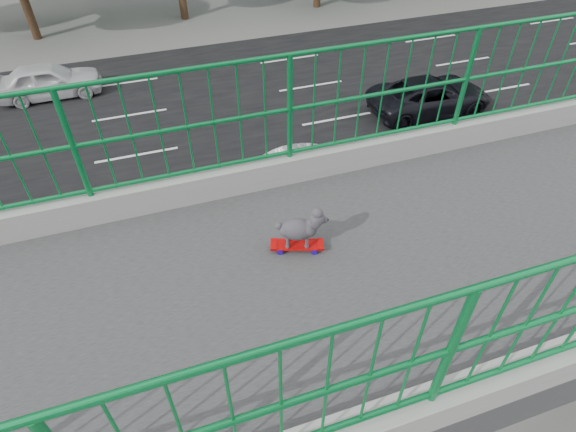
# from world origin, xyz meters

# --- Properties ---
(road) EXTENTS (18.00, 90.00, 0.02)m
(road) POSITION_xyz_m (-13.00, 0.00, 0.01)
(road) COLOR black
(road) RESTS_ON ground
(footbridge) EXTENTS (3.00, 24.00, 7.00)m
(footbridge) POSITION_xyz_m (0.00, 0.00, 5.22)
(footbridge) COLOR #2D2D2F
(footbridge) RESTS_ON ground
(railing) EXTENTS (3.00, 24.00, 1.42)m
(railing) POSITION_xyz_m (0.00, 0.00, 7.21)
(railing) COLOR gray
(railing) RESTS_ON footbridge
(skateboard) EXTENTS (0.29, 0.51, 0.07)m
(skateboard) POSITION_xyz_m (-0.37, 1.72, 7.05)
(skateboard) COLOR red
(skateboard) RESTS_ON footbridge
(poodle) EXTENTS (0.28, 0.45, 0.39)m
(poodle) POSITION_xyz_m (-0.36, 1.75, 7.28)
(poodle) COLOR #29262B
(poodle) RESTS_ON skateboard
(car_0) EXTENTS (1.53, 3.81, 1.30)m
(car_0) POSITION_xyz_m (-6.00, 2.15, 0.65)
(car_0) COLOR black
(car_0) RESTS_ON ground
(car_1) EXTENTS (1.47, 4.21, 1.39)m
(car_1) POSITION_xyz_m (-9.20, 4.53, 0.69)
(car_1) COLOR silver
(car_1) RESTS_ON ground
(car_2) EXTENTS (2.35, 5.09, 1.41)m
(car_2) POSITION_xyz_m (-12.40, 11.84, 0.71)
(car_2) COLOR black
(car_2) RESTS_ON ground
(car_4) EXTENTS (1.73, 4.30, 1.46)m
(car_4) POSITION_xyz_m (-18.80, -3.03, 0.73)
(car_4) COLOR silver
(car_4) RESTS_ON ground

